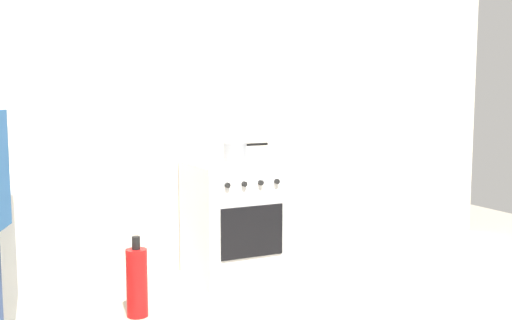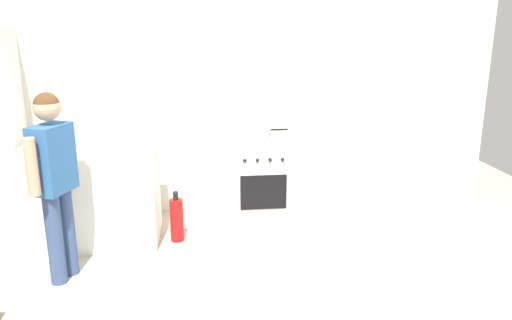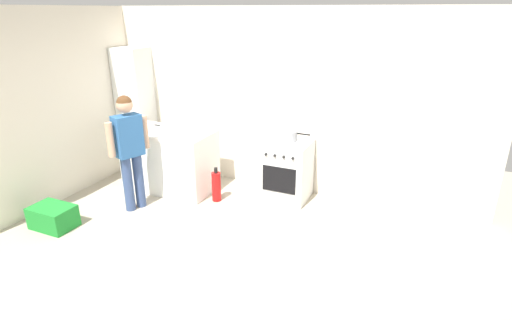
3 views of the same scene
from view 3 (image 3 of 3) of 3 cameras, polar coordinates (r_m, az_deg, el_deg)
name	(u,v)px [view 3 (image 3 of 3)]	position (r m, az deg, el deg)	size (l,w,h in m)	color
ground_plane	(210,248)	(4.69, -6.59, -12.37)	(8.00, 8.00, 0.00)	#ADA38E
back_wall	(274,102)	(5.82, 2.59, 8.33)	(6.00, 0.10, 2.60)	silver
side_wall_left	(54,108)	(6.11, -26.89, 6.70)	(0.10, 3.10, 2.60)	silver
counter_unit	(170,160)	(6.06, -12.17, -0.01)	(1.30, 0.70, 0.90)	white
oven_left	(287,170)	(5.63, 4.39, -1.46)	(0.63, 0.62, 0.85)	white
pot	(291,136)	(5.50, 5.08, 3.43)	(0.35, 0.17, 0.14)	gray
knife_bread	(163,126)	(6.18, -13.15, 4.74)	(0.35, 0.04, 0.01)	silver
knife_chef	(141,129)	(6.08, -16.14, 4.22)	(0.29, 0.18, 0.01)	silver
person	(129,144)	(5.41, -17.68, 2.14)	(0.31, 0.54, 1.55)	#384C7A
fire_extinguisher	(216,186)	(5.65, -5.68, -3.76)	(0.13, 0.13, 0.50)	red
recycling_crate_lower	(53,217)	(5.59, -27.00, -7.25)	(0.52, 0.36, 0.28)	#1E842D
larder_cabinet	(136,111)	(6.83, -16.73, 6.76)	(0.48, 0.44, 2.00)	white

